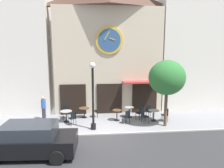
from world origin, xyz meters
TOP-DOWN VIEW (x-y plane):
  - ground_plane at (0.00, -0.92)m, footprint 24.17×10.22m
  - clock_building at (0.64, 5.17)m, footprint 8.22×3.23m
  - neighbor_building_left at (-6.81, 6.28)m, footprint 5.85×4.22m
  - neighbor_building_right at (8.07, 5.68)m, footprint 6.49×3.02m
  - street_lamp at (-0.64, 0.93)m, footprint 0.36×0.36m
  - street_tree at (4.00, 1.08)m, footprint 2.32×2.09m
  - cafe_table_center_left at (-2.47, 2.46)m, footprint 0.78×0.78m
  - cafe_table_rightmost at (-1.27, 3.24)m, footprint 0.76×0.76m
  - cafe_table_center_right at (1.00, 2.39)m, footprint 0.62×0.62m
  - cafe_table_near_door at (1.98, 3.02)m, footprint 0.68×0.68m
  - cafe_table_near_curb at (3.53, 2.07)m, footprint 0.75×0.75m
  - cafe_chair_near_lamp at (-1.97, 1.80)m, footprint 0.55×0.55m
  - cafe_chair_corner at (-2.61, 3.26)m, footprint 0.44×0.44m
  - cafe_chair_under_awning at (-0.40, 3.32)m, footprint 0.41×0.41m
  - cafe_chair_left_end at (2.75, 1.71)m, footprint 0.50×0.50m
  - cafe_chair_outer at (2.67, 2.46)m, footprint 0.56×0.56m
  - cafe_chair_facing_wall at (1.59, 1.73)m, footprint 0.55×0.55m
  - cafe_chair_near_tree at (3.41, 2.89)m, footprint 0.49×0.49m
  - cafe_chair_mid_row at (4.34, 1.95)m, footprint 0.42×0.42m
  - pedestrian_blue at (-4.08, 3.09)m, footprint 0.45×0.45m
  - parked_car_black at (-3.64, -2.05)m, footprint 4.40×2.21m

SIDE VIEW (x-z plane):
  - ground_plane at x=0.00m, z-range -0.09..0.04m
  - cafe_table_center_right at x=1.00m, z-range 0.12..0.88m
  - cafe_table_near_door at x=1.98m, z-range 0.14..0.89m
  - cafe_chair_near_lamp at x=-1.97m, z-range 0.08..0.98m
  - cafe_chair_corner at x=-2.61m, z-range 0.08..0.98m
  - cafe_chair_under_awning at x=-0.40m, z-range 0.08..0.98m
  - cafe_chair_left_end at x=2.75m, z-range 0.08..0.98m
  - cafe_chair_outer at x=2.67m, z-range 0.08..0.98m
  - cafe_chair_facing_wall at x=1.59m, z-range 0.08..0.98m
  - cafe_chair_near_tree at x=3.41m, z-range 0.08..0.98m
  - cafe_chair_mid_row at x=4.34m, z-range 0.08..0.98m
  - cafe_table_rightmost at x=-1.27m, z-range 0.17..0.89m
  - cafe_table_near_curb at x=3.53m, z-range 0.17..0.94m
  - cafe_table_center_left at x=-2.47m, z-range 0.18..0.95m
  - parked_car_black at x=-3.64m, z-range -0.01..1.54m
  - pedestrian_blue at x=-4.08m, z-range 0.03..1.70m
  - street_lamp at x=-0.64m, z-range 0.03..4.20m
  - street_tree at x=4.00m, z-range 1.01..5.28m
  - clock_building at x=0.64m, z-range 0.16..10.10m
  - neighbor_building_right at x=8.07m, z-range 0.00..11.50m
  - neighbor_building_left at x=-6.81m, z-range 0.00..13.71m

